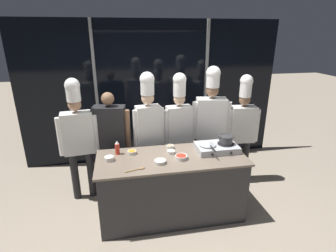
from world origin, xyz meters
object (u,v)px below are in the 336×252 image
object	(u,v)px
prep_bowl_chili_flakes	(181,157)
person_guest	(111,135)
serving_spoon_slotted	(139,169)
prep_bowl_carrots	(132,152)
prep_bowl_garlic	(109,158)
prep_bowl_bean_sprouts	(171,152)
prep_bowl_onion	(160,161)
chef_head	(78,133)
squeeze_bottle_chili	(117,148)
portable_stove	(217,147)
stock_pot	(226,139)
frying_pan	(208,143)
prep_bowl_mushrooms	(170,147)
chef_line	(179,123)
chef_apprentice	(242,123)
chef_pastry	(211,119)
chef_sous	(148,123)

from	to	relation	value
prep_bowl_chili_flakes	person_guest	size ratio (longest dim) A/B	0.10
serving_spoon_slotted	prep_bowl_carrots	bearing A→B (deg)	97.96
prep_bowl_chili_flakes	prep_bowl_garlic	bearing A→B (deg)	172.17
prep_bowl_bean_sprouts	serving_spoon_slotted	world-z (taller)	prep_bowl_bean_sprouts
prep_bowl_onion	chef_head	bearing A→B (deg)	143.39
prep_bowl_garlic	chef_head	size ratio (longest dim) A/B	0.07
prep_bowl_carrots	squeeze_bottle_chili	bearing A→B (deg)	171.57
prep_bowl_bean_sprouts	person_guest	world-z (taller)	person_guest
portable_stove	prep_bowl_chili_flakes	xyz separation A→B (m)	(-0.54, -0.15, -0.02)
prep_bowl_garlic	serving_spoon_slotted	size ratio (longest dim) A/B	0.50
stock_pot	serving_spoon_slotted	bearing A→B (deg)	-164.98
frying_pan	prep_bowl_mushrooms	distance (m)	0.54
prep_bowl_carrots	prep_bowl_garlic	distance (m)	0.33
prep_bowl_onion	chef_line	size ratio (longest dim) A/B	0.08
chef_head	frying_pan	bearing A→B (deg)	154.77
prep_bowl_carrots	serving_spoon_slotted	distance (m)	0.45
chef_apprentice	prep_bowl_onion	bearing A→B (deg)	33.76
stock_pot	prep_bowl_onion	bearing A→B (deg)	-167.04
stock_pot	prep_bowl_mushrooms	size ratio (longest dim) A/B	2.00
prep_bowl_garlic	portable_stove	bearing A→B (deg)	1.06
chef_head	person_guest	distance (m)	0.47
prep_bowl_garlic	chef_apprentice	distance (m)	2.23
prep_bowl_bean_sprouts	chef_apprentice	bearing A→B (deg)	23.82
chef_head	chef_pastry	world-z (taller)	chef_pastry
stock_pot	prep_bowl_bean_sprouts	xyz separation A→B (m)	(-0.78, 0.02, -0.13)
serving_spoon_slotted	chef_sous	distance (m)	0.98
prep_bowl_bean_sprouts	chef_line	xyz separation A→B (m)	(0.26, 0.66, 0.18)
prep_bowl_carrots	prep_bowl_chili_flakes	distance (m)	0.68
portable_stove	prep_bowl_onion	xyz separation A→B (m)	(-0.83, -0.22, -0.02)
prep_bowl_mushrooms	chef_head	size ratio (longest dim) A/B	0.06
portable_stove	chef_apprentice	distance (m)	0.90
stock_pot	frying_pan	bearing A→B (deg)	-178.96
prep_bowl_bean_sprouts	prep_bowl_chili_flakes	bearing A→B (deg)	-60.58
squeeze_bottle_chili	chef_sous	distance (m)	0.67
stock_pot	chef_apprentice	xyz separation A→B (m)	(0.53, 0.60, -0.00)
prep_bowl_onion	chef_line	xyz separation A→B (m)	(0.45, 0.91, 0.18)
serving_spoon_slotted	chef_apprentice	bearing A→B (deg)	27.79
prep_bowl_onion	person_guest	world-z (taller)	person_guest
prep_bowl_garlic	squeeze_bottle_chili	bearing A→B (deg)	58.04
prep_bowl_garlic	prep_bowl_carrots	bearing A→B (deg)	25.65
prep_bowl_chili_flakes	chef_pastry	bearing A→B (deg)	50.24
frying_pan	stock_pot	distance (m)	0.26
prep_bowl_garlic	chef_head	world-z (taller)	chef_head
prep_bowl_mushrooms	chef_sous	bearing A→B (deg)	122.87
serving_spoon_slotted	prep_bowl_chili_flakes	bearing A→B (deg)	17.50
squeeze_bottle_chili	prep_bowl_onion	size ratio (longest dim) A/B	1.29
person_guest	chef_line	bearing A→B (deg)	-169.11
prep_bowl_garlic	chef_pastry	bearing A→B (deg)	23.32
frying_pan	chef_sous	distance (m)	0.97
chef_head	person_guest	xyz separation A→B (m)	(0.46, 0.07, -0.09)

